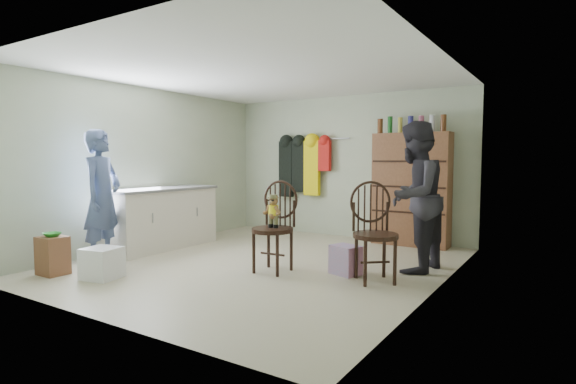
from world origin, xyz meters
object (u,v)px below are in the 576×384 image
Objects in this scene: counter at (162,218)px; chair_front at (275,220)px; chair_far at (374,228)px; dresser at (411,189)px.

chair_front is at bearing -6.41° from counter.
chair_front is 0.99× the size of chair_far.
chair_far is at bearing -82.81° from dresser.
counter is 1.64× the size of chair_far.
chair_front is 1.22m from chair_far.
dresser is (3.20, 2.30, 0.44)m from counter.
chair_far is 0.55× the size of dresser.
chair_far is at bearing -0.19° from counter.
chair_far is (3.49, -0.01, 0.14)m from counter.
chair_front is at bearing 151.55° from chair_far.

